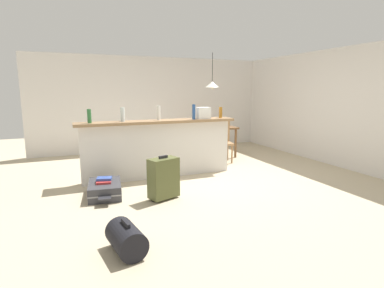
{
  "coord_description": "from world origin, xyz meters",
  "views": [
    {
      "loc": [
        -2.3,
        -5.08,
        1.63
      ],
      "look_at": [
        -0.19,
        0.08,
        0.63
      ],
      "focal_mm": 28.32,
      "sensor_mm": 36.0,
      "label": 1
    }
  ],
  "objects_px": {
    "bottle_white": "(159,113)",
    "suitcase_flat_charcoal": "(105,189)",
    "duffel_bag_black": "(126,239)",
    "pendant_lamp": "(212,84)",
    "bottle_blue": "(194,112)",
    "dining_chair_far_side": "(204,133)",
    "book_stack": "(104,180)",
    "bottle_clear": "(123,114)",
    "bottle_green": "(89,116)",
    "dining_table": "(211,131)",
    "suitcase_upright_olive": "(164,178)",
    "grocery_bag": "(203,113)",
    "dining_chair_near_partition": "(222,139)",
    "bottle_amber": "(221,112)"
  },
  "relations": [
    {
      "from": "bottle_white",
      "to": "pendant_lamp",
      "type": "bearing_deg",
      "value": 36.26
    },
    {
      "from": "grocery_bag",
      "to": "suitcase_upright_olive",
      "type": "height_order",
      "value": "grocery_bag"
    },
    {
      "from": "bottle_blue",
      "to": "bottle_amber",
      "type": "distance_m",
      "value": 0.63
    },
    {
      "from": "bottle_clear",
      "to": "book_stack",
      "type": "height_order",
      "value": "bottle_clear"
    },
    {
      "from": "bottle_green",
      "to": "dining_chair_near_partition",
      "type": "bearing_deg",
      "value": 13.85
    },
    {
      "from": "pendant_lamp",
      "to": "book_stack",
      "type": "xyz_separation_m",
      "value": [
        -2.82,
        -2.01,
        -1.5
      ]
    },
    {
      "from": "bottle_green",
      "to": "suitcase_flat_charcoal",
      "type": "relative_size",
      "value": 0.27
    },
    {
      "from": "book_stack",
      "to": "pendant_lamp",
      "type": "bearing_deg",
      "value": 35.46
    },
    {
      "from": "suitcase_flat_charcoal",
      "to": "suitcase_upright_olive",
      "type": "relative_size",
      "value": 1.28
    },
    {
      "from": "dining_table",
      "to": "duffel_bag_black",
      "type": "xyz_separation_m",
      "value": [
        -2.77,
        -3.76,
        -0.5
      ]
    },
    {
      "from": "bottle_green",
      "to": "bottle_blue",
      "type": "bearing_deg",
      "value": -1.94
    },
    {
      "from": "bottle_blue",
      "to": "dining_chair_far_side",
      "type": "relative_size",
      "value": 0.31
    },
    {
      "from": "dining_table",
      "to": "bottle_white",
      "type": "bearing_deg",
      "value": -144.45
    },
    {
      "from": "grocery_bag",
      "to": "dining_chair_near_partition",
      "type": "bearing_deg",
      "value": 41.54
    },
    {
      "from": "book_stack",
      "to": "dining_table",
      "type": "bearing_deg",
      "value": 35.02
    },
    {
      "from": "book_stack",
      "to": "bottle_green",
      "type": "bearing_deg",
      "value": 100.15
    },
    {
      "from": "bottle_blue",
      "to": "book_stack",
      "type": "bearing_deg",
      "value": -160.98
    },
    {
      "from": "pendant_lamp",
      "to": "duffel_bag_black",
      "type": "bearing_deg",
      "value": -126.33
    },
    {
      "from": "pendant_lamp",
      "to": "book_stack",
      "type": "relative_size",
      "value": 3.16
    },
    {
      "from": "bottle_green",
      "to": "bottle_clear",
      "type": "xyz_separation_m",
      "value": [
        0.56,
        0.05,
        0.01
      ]
    },
    {
      "from": "dining_chair_far_side",
      "to": "suitcase_upright_olive",
      "type": "xyz_separation_m",
      "value": [
        -2.0,
        -2.92,
        -0.19
      ]
    },
    {
      "from": "bottle_green",
      "to": "pendant_lamp",
      "type": "relative_size",
      "value": 0.27
    },
    {
      "from": "bottle_green",
      "to": "bottle_clear",
      "type": "relative_size",
      "value": 0.95
    },
    {
      "from": "bottle_green",
      "to": "suitcase_flat_charcoal",
      "type": "bearing_deg",
      "value": -79.54
    },
    {
      "from": "duffel_bag_black",
      "to": "pendant_lamp",
      "type": "bearing_deg",
      "value": 53.67
    },
    {
      "from": "bottle_clear",
      "to": "bottle_green",
      "type": "bearing_deg",
      "value": -174.76
    },
    {
      "from": "grocery_bag",
      "to": "dining_chair_far_side",
      "type": "distance_m",
      "value": 2.09
    },
    {
      "from": "grocery_bag",
      "to": "suitcase_flat_charcoal",
      "type": "bearing_deg",
      "value": -161.06
    },
    {
      "from": "bottle_white",
      "to": "suitcase_flat_charcoal",
      "type": "relative_size",
      "value": 0.31
    },
    {
      "from": "dining_table",
      "to": "dining_chair_far_side",
      "type": "distance_m",
      "value": 0.52
    },
    {
      "from": "bottle_blue",
      "to": "bottle_amber",
      "type": "bearing_deg",
      "value": 8.82
    },
    {
      "from": "dining_table",
      "to": "dining_chair_far_side",
      "type": "height_order",
      "value": "dining_chair_far_side"
    },
    {
      "from": "bottle_clear",
      "to": "duffel_bag_black",
      "type": "height_order",
      "value": "bottle_clear"
    },
    {
      "from": "bottle_clear",
      "to": "bottle_amber",
      "type": "relative_size",
      "value": 1.15
    },
    {
      "from": "suitcase_flat_charcoal",
      "to": "bottle_clear",
      "type": "bearing_deg",
      "value": 59.1
    },
    {
      "from": "bottle_white",
      "to": "duffel_bag_black",
      "type": "bearing_deg",
      "value": -113.17
    },
    {
      "from": "duffel_bag_black",
      "to": "suitcase_upright_olive",
      "type": "bearing_deg",
      "value": 59.03
    },
    {
      "from": "bottle_green",
      "to": "pendant_lamp",
      "type": "xyz_separation_m",
      "value": [
        2.94,
        1.34,
        0.56
      ]
    },
    {
      "from": "pendant_lamp",
      "to": "suitcase_flat_charcoal",
      "type": "relative_size",
      "value": 1.0
    },
    {
      "from": "dining_chair_far_side",
      "to": "bottle_green",
      "type": "bearing_deg",
      "value": -148.76
    },
    {
      "from": "bottle_blue",
      "to": "dining_chair_far_side",
      "type": "height_order",
      "value": "bottle_blue"
    },
    {
      "from": "suitcase_upright_olive",
      "to": "duffel_bag_black",
      "type": "height_order",
      "value": "suitcase_upright_olive"
    },
    {
      "from": "bottle_amber",
      "to": "bottle_green",
      "type": "bearing_deg",
      "value": -179.25
    },
    {
      "from": "bottle_blue",
      "to": "dining_chair_far_side",
      "type": "bearing_deg",
      "value": 60.02
    },
    {
      "from": "pendant_lamp",
      "to": "bottle_green",
      "type": "bearing_deg",
      "value": -155.49
    },
    {
      "from": "duffel_bag_black",
      "to": "book_stack",
      "type": "relative_size",
      "value": 1.92
    },
    {
      "from": "pendant_lamp",
      "to": "grocery_bag",
      "type": "bearing_deg",
      "value": -122.2
    },
    {
      "from": "dining_table",
      "to": "pendant_lamp",
      "type": "distance_m",
      "value": 1.11
    },
    {
      "from": "dining_chair_near_partition",
      "to": "duffel_bag_black",
      "type": "xyz_separation_m",
      "value": [
        -2.77,
        -3.19,
        -0.36
      ]
    },
    {
      "from": "bottle_clear",
      "to": "duffel_bag_black",
      "type": "relative_size",
      "value": 0.48
    }
  ]
}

